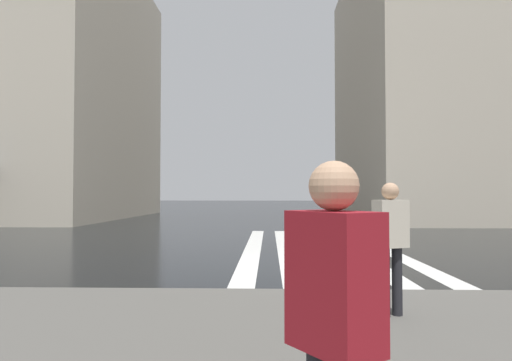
{
  "coord_description": "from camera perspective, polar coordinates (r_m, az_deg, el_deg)",
  "views": [
    {
      "loc": [
        -10.52,
        1.33,
        1.68
      ],
      "look_at": [
        3.47,
        1.74,
        2.1
      ],
      "focal_mm": 32.38,
      "sensor_mm": 36.0,
      "label": 1
    }
  ],
  "objects": [
    {
      "name": "pedestrian_in_red_jacket",
      "position": [
        2.1,
        9.68,
        -16.76
      ],
      "size": [
        0.47,
        0.43,
        1.68
      ],
      "color": "maroon",
      "rests_on": "sidewalk_pavement"
    },
    {
      "name": "zebra_crossing",
      "position": [
        14.7,
        7.55,
        -8.24
      ],
      "size": [
        13.0,
        4.5,
        0.01
      ],
      "color": "silver",
      "rests_on": "ground_plane"
    },
    {
      "name": "pedestrian_approaching_kerb",
      "position": [
        6.12,
        16.29,
        -6.75
      ],
      "size": [
        0.36,
        0.46,
        1.68
      ],
      "color": "beige",
      "rests_on": "sidewalk_pavement"
    },
    {
      "name": "ground_plane",
      "position": [
        10.74,
        8.93,
        -10.69
      ],
      "size": [
        220.0,
        220.0,
        0.0
      ],
      "primitive_type": "plane",
      "color": "black"
    }
  ]
}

